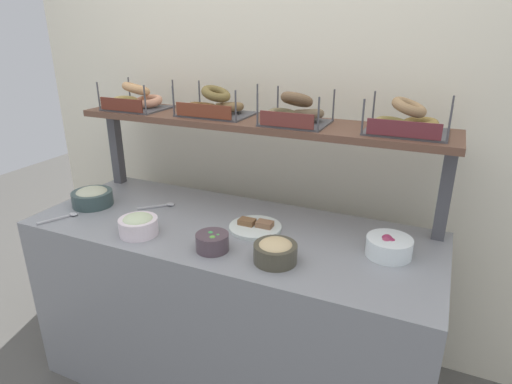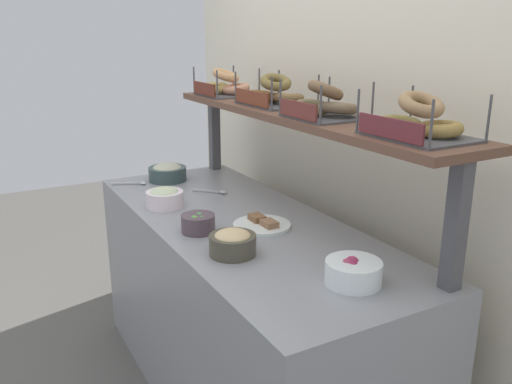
% 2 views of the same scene
% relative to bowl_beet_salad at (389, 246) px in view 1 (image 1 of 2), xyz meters
% --- Properties ---
extents(ground_plane, '(8.00, 8.00, 0.00)m').
position_rel_bowl_beet_salad_xyz_m(ground_plane, '(-0.67, -0.04, -0.89)').
color(ground_plane, '#595651').
extents(back_wall, '(3.00, 0.06, 2.40)m').
position_rel_bowl_beet_salad_xyz_m(back_wall, '(-0.67, 0.51, 0.31)').
color(back_wall, white).
rests_on(back_wall, ground_plane).
extents(deli_counter, '(1.80, 0.70, 0.85)m').
position_rel_bowl_beet_salad_xyz_m(deli_counter, '(-0.67, -0.04, -0.46)').
color(deli_counter, gray).
rests_on(deli_counter, ground_plane).
extents(shelf_riser_left, '(0.05, 0.05, 0.40)m').
position_rel_bowl_beet_salad_xyz_m(shelf_riser_left, '(-1.51, 0.23, 0.16)').
color(shelf_riser_left, '#4C4C51').
rests_on(shelf_riser_left, deli_counter).
extents(shelf_riser_right, '(0.05, 0.05, 0.40)m').
position_rel_bowl_beet_salad_xyz_m(shelf_riser_right, '(0.17, 0.23, 0.16)').
color(shelf_riser_right, '#4C4C51').
rests_on(shelf_riser_right, deli_counter).
extents(upper_shelf, '(1.76, 0.32, 0.03)m').
position_rel_bowl_beet_salad_xyz_m(upper_shelf, '(-0.67, 0.23, 0.38)').
color(upper_shelf, brown).
rests_on(upper_shelf, shelf_riser_left).
extents(bowl_beet_salad, '(0.18, 0.18, 0.08)m').
position_rel_bowl_beet_salad_xyz_m(bowl_beet_salad, '(0.00, 0.00, 0.00)').
color(bowl_beet_salad, white).
rests_on(bowl_beet_salad, deli_counter).
extents(bowl_tuna_salad, '(0.19, 0.19, 0.09)m').
position_rel_bowl_beet_salad_xyz_m(bowl_tuna_salad, '(-1.40, -0.09, 0.01)').
color(bowl_tuna_salad, '#364A49').
rests_on(bowl_tuna_salad, deli_counter).
extents(bowl_hummus, '(0.16, 0.16, 0.09)m').
position_rel_bowl_beet_salad_xyz_m(bowl_hummus, '(-0.38, -0.22, 0.01)').
color(bowl_hummus, '#4A4637').
rests_on(bowl_hummus, deli_counter).
extents(bowl_scallion_spread, '(0.16, 0.16, 0.09)m').
position_rel_bowl_beet_salad_xyz_m(bowl_scallion_spread, '(-0.99, -0.25, 0.01)').
color(bowl_scallion_spread, white).
rests_on(bowl_scallion_spread, deli_counter).
extents(bowl_veggie_mix, '(0.13, 0.13, 0.07)m').
position_rel_bowl_beet_salad_xyz_m(bowl_veggie_mix, '(-0.64, -0.24, -0.00)').
color(bowl_veggie_mix, '#52424A').
rests_on(bowl_veggie_mix, deli_counter).
extents(serving_plate_white, '(0.23, 0.23, 0.04)m').
position_rel_bowl_beet_salad_xyz_m(serving_plate_white, '(-0.56, -0.00, -0.03)').
color(serving_plate_white, white).
rests_on(serving_plate_white, deli_counter).
extents(serving_spoon_near_plate, '(0.14, 0.13, 0.01)m').
position_rel_bowl_beet_salad_xyz_m(serving_spoon_near_plate, '(-1.08, 0.04, -0.03)').
color(serving_spoon_near_plate, '#B7B7BC').
rests_on(serving_spoon_near_plate, deli_counter).
extents(serving_spoon_by_edge, '(0.10, 0.16, 0.01)m').
position_rel_bowl_beet_salad_xyz_m(serving_spoon_by_edge, '(-1.41, -0.26, -0.03)').
color(serving_spoon_by_edge, '#B7B7BC').
rests_on(serving_spoon_by_edge, deli_counter).
extents(bagel_basket_sesame, '(0.29, 0.24, 0.14)m').
position_rel_bowl_beet_salad_xyz_m(bagel_basket_sesame, '(-1.32, 0.21, 0.44)').
color(bagel_basket_sesame, '#4C4C51').
rests_on(bagel_basket_sesame, upper_shelf).
extents(bagel_basket_cinnamon_raisin, '(0.33, 0.26, 0.14)m').
position_rel_bowl_beet_salad_xyz_m(bagel_basket_cinnamon_raisin, '(-0.88, 0.24, 0.44)').
color(bagel_basket_cinnamon_raisin, '#4C4C51').
rests_on(bagel_basket_cinnamon_raisin, upper_shelf).
extents(bagel_basket_poppy, '(0.28, 0.26, 0.15)m').
position_rel_bowl_beet_salad_xyz_m(bagel_basket_poppy, '(-0.47, 0.21, 0.44)').
color(bagel_basket_poppy, '#4C4C51').
rests_on(bagel_basket_poppy, upper_shelf).
extents(bagel_basket_everything, '(0.32, 0.26, 0.14)m').
position_rel_bowl_beet_salad_xyz_m(bagel_basket_everything, '(-0.01, 0.23, 0.44)').
color(bagel_basket_everything, '#4C4C51').
rests_on(bagel_basket_everything, upper_shelf).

